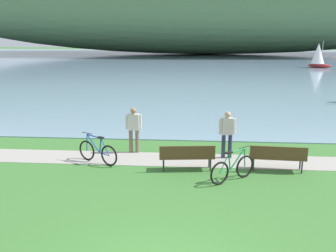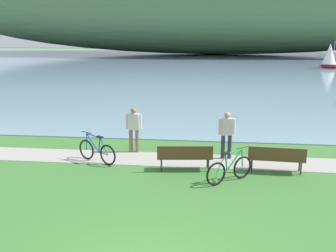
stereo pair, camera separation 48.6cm
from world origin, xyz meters
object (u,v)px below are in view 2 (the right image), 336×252
object	(u,v)px
sailboat_nearest_to_shore	(330,55)
bicycle_leaning_near_bench	(97,151)
park_bench_near_camera	(276,157)
bicycle_beside_path	(230,169)
park_bench_further_along	(185,156)
person_at_shoreline	(134,127)
person_on_the_grass	(227,132)

from	to	relation	value
sailboat_nearest_to_shore	bicycle_leaning_near_bench	bearing A→B (deg)	-115.89
park_bench_near_camera	sailboat_nearest_to_shore	world-z (taller)	sailboat_nearest_to_shore
bicycle_beside_path	sailboat_nearest_to_shore	world-z (taller)	sailboat_nearest_to_shore
park_bench_further_along	bicycle_leaning_near_bench	size ratio (longest dim) A/B	1.17
bicycle_beside_path	sailboat_nearest_to_shore	xyz separation A→B (m)	(13.39, 38.22, 1.15)
park_bench_near_camera	park_bench_further_along	distance (m)	2.94
park_bench_further_along	sailboat_nearest_to_shore	world-z (taller)	sailboat_nearest_to_shore
park_bench_near_camera	person_at_shoreline	bearing A→B (deg)	161.74
person_at_shoreline	bicycle_beside_path	bearing A→B (deg)	-37.09
park_bench_near_camera	park_bench_further_along	bearing A→B (deg)	-176.78
park_bench_further_along	sailboat_nearest_to_shore	xyz separation A→B (m)	(14.80, 37.42, 1.03)
park_bench_near_camera	bicycle_beside_path	world-z (taller)	bicycle_beside_path
sailboat_nearest_to_shore	park_bench_near_camera	bearing A→B (deg)	-107.67
park_bench_near_camera	person_at_shoreline	distance (m)	5.26
park_bench_near_camera	person_on_the_grass	distance (m)	2.05
park_bench_further_along	sailboat_nearest_to_shore	size ratio (longest dim) A/B	0.57
park_bench_near_camera	sailboat_nearest_to_shore	size ratio (longest dim) A/B	0.57
person_on_the_grass	person_at_shoreline	bearing A→B (deg)	173.48
park_bench_further_along	person_at_shoreline	bearing A→B (deg)	138.50
park_bench_near_camera	bicycle_leaning_near_bench	xyz separation A→B (m)	(-6.04, 0.35, -0.12)
person_at_shoreline	sailboat_nearest_to_shore	xyz separation A→B (m)	(16.85, 35.61, 0.57)
park_bench_near_camera	person_on_the_grass	world-z (taller)	person_on_the_grass
park_bench_further_along	bicycle_leaning_near_bench	xyz separation A→B (m)	(-3.10, 0.52, -0.12)
park_bench_near_camera	person_at_shoreline	size ratio (longest dim) A/B	1.07
park_bench_near_camera	bicycle_leaning_near_bench	bearing A→B (deg)	176.64
bicycle_beside_path	sailboat_nearest_to_shore	size ratio (longest dim) A/B	0.44
bicycle_beside_path	person_on_the_grass	distance (m)	2.30
park_bench_near_camera	park_bench_further_along	world-z (taller)	same
person_at_shoreline	bicycle_leaning_near_bench	bearing A→B (deg)	-129.49
park_bench_near_camera	bicycle_beside_path	size ratio (longest dim) A/B	1.30
park_bench_further_along	person_on_the_grass	bearing A→B (deg)	45.79
bicycle_leaning_near_bench	bicycle_beside_path	bearing A→B (deg)	-16.34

